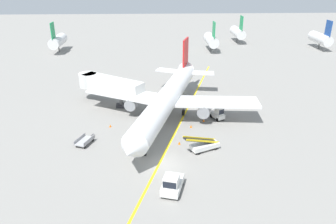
# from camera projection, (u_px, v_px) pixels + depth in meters

# --- Properties ---
(ground_plane) EXTENTS (300.00, 300.00, 0.00)m
(ground_plane) POSITION_uv_depth(u_px,v_px,m) (164.00, 163.00, 39.79)
(ground_plane) COLOR gray
(taxi_line_yellow) EXTENTS (23.43, 76.67, 0.01)m
(taxi_line_yellow) POSITION_uv_depth(u_px,v_px,m) (170.00, 143.00, 44.40)
(taxi_line_yellow) COLOR yellow
(taxi_line_yellow) RESTS_ON ground
(airliner) EXTENTS (27.76, 34.62, 10.10)m
(airliner) POSITION_uv_depth(u_px,v_px,m) (168.00, 98.00, 50.85)
(airliner) COLOR white
(airliner) RESTS_ON ground
(jet_bridge) EXTENTS (11.98, 9.30, 4.85)m
(jet_bridge) POSITION_uv_depth(u_px,v_px,m) (106.00, 84.00, 56.37)
(jet_bridge) COLOR silver
(jet_bridge) RESTS_ON ground
(pushback_tug) EXTENTS (2.81, 3.98, 2.20)m
(pushback_tug) POSITION_uv_depth(u_px,v_px,m) (172.00, 184.00, 34.35)
(pushback_tug) COLOR silver
(pushback_tug) RESTS_ON ground
(baggage_tug_near_wing) EXTENTS (2.24, 2.73, 2.10)m
(baggage_tug_near_wing) POSITION_uv_depth(u_px,v_px,m) (218.00, 114.00, 51.25)
(baggage_tug_near_wing) COLOR silver
(baggage_tug_near_wing) RESTS_ON ground
(belt_loader_forward_hold) EXTENTS (5.07, 3.21, 2.59)m
(belt_loader_forward_hold) POSITION_uv_depth(u_px,v_px,m) (204.00, 145.00, 42.46)
(belt_loader_forward_hold) COLOR silver
(belt_loader_forward_hold) RESTS_ON ground
(baggage_cart_loaded) EXTENTS (2.47, 3.79, 0.94)m
(baggage_cart_loaded) POSITION_uv_depth(u_px,v_px,m) (85.00, 141.00, 44.07)
(baggage_cart_loaded) COLOR #A5A5A8
(baggage_cart_loaded) RESTS_ON ground
(ground_crew_marshaller) EXTENTS (0.36, 0.24, 1.70)m
(ground_crew_marshaller) POSITION_uv_depth(u_px,v_px,m) (136.00, 143.00, 42.68)
(ground_crew_marshaller) COLOR #26262D
(ground_crew_marshaller) RESTS_ON ground
(safety_cone_nose_left) EXTENTS (0.36, 0.36, 0.44)m
(safety_cone_nose_left) POSITION_uv_depth(u_px,v_px,m) (191.00, 126.00, 48.79)
(safety_cone_nose_left) COLOR orange
(safety_cone_nose_left) RESTS_ON ground
(safety_cone_nose_right) EXTENTS (0.36, 0.36, 0.44)m
(safety_cone_nose_right) POSITION_uv_depth(u_px,v_px,m) (110.00, 126.00, 48.97)
(safety_cone_nose_right) COLOR orange
(safety_cone_nose_right) RESTS_ON ground
(safety_cone_wingtip_left) EXTENTS (0.36, 0.36, 0.44)m
(safety_cone_wingtip_left) POSITION_uv_depth(u_px,v_px,m) (179.00, 143.00, 44.06)
(safety_cone_wingtip_left) COLOR orange
(safety_cone_wingtip_left) RESTS_ON ground
(safety_cone_wingtip_right) EXTENTS (0.36, 0.36, 0.44)m
(safety_cone_wingtip_right) POSITION_uv_depth(u_px,v_px,m) (156.00, 128.00, 48.11)
(safety_cone_wingtip_right) COLOR orange
(safety_cone_wingtip_right) RESTS_ON ground
(safety_cone_tail_area) EXTENTS (0.36, 0.36, 0.44)m
(safety_cone_tail_area) POSITION_uv_depth(u_px,v_px,m) (204.00, 120.00, 50.75)
(safety_cone_tail_area) COLOR orange
(safety_cone_tail_area) RESTS_ON ground
(distant_aircraft_far_left) EXTENTS (3.00, 10.10, 8.80)m
(distant_aircraft_far_left) POSITION_uv_depth(u_px,v_px,m) (58.00, 41.00, 92.98)
(distant_aircraft_far_left) COLOR silver
(distant_aircraft_far_left) RESTS_ON ground
(distant_aircraft_mid_left) EXTENTS (3.00, 10.10, 8.80)m
(distant_aircraft_mid_left) POSITION_uv_depth(u_px,v_px,m) (211.00, 40.00, 94.33)
(distant_aircraft_mid_left) COLOR silver
(distant_aircraft_mid_left) RESTS_ON ground
(distant_aircraft_mid_right) EXTENTS (3.00, 10.10, 8.80)m
(distant_aircraft_mid_right) POSITION_uv_depth(u_px,v_px,m) (238.00, 32.00, 105.67)
(distant_aircraft_mid_right) COLOR silver
(distant_aircraft_mid_right) RESTS_ON ground
(distant_aircraft_far_right) EXTENTS (3.00, 10.10, 8.80)m
(distant_aircraft_far_right) POSITION_uv_depth(u_px,v_px,m) (321.00, 38.00, 96.52)
(distant_aircraft_far_right) COLOR silver
(distant_aircraft_far_right) RESTS_ON ground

